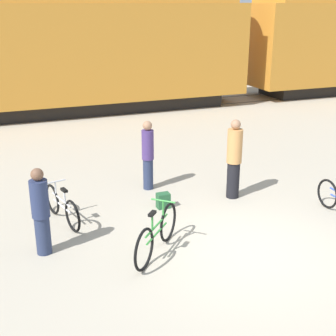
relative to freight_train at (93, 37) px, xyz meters
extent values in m
plane|color=#B2A893|center=(0.00, -12.34, -2.95)|extent=(80.00, 80.00, 0.00)
cube|color=black|center=(0.00, 0.00, -2.68)|extent=(10.50, 2.14, 0.55)
cube|color=#C67F28|center=(0.00, 0.00, -0.57)|extent=(12.49, 2.85, 3.68)
cylinder|color=#C67F28|center=(0.00, 0.00, 1.27)|extent=(11.50, 2.71, 2.71)
cube|color=#4C4238|center=(0.00, -0.72, -2.95)|extent=(51.78, 0.07, 0.01)
cube|color=#4C4238|center=(0.00, 0.72, -2.95)|extent=(51.78, 0.07, 0.01)
torus|color=black|center=(2.54, -11.33, -2.63)|extent=(0.05, 0.65, 0.65)
torus|color=black|center=(-1.24, -11.47, -2.58)|extent=(0.54, 0.58, 0.74)
torus|color=black|center=(-1.98, -12.27, -2.58)|extent=(0.54, 0.58, 0.74)
cylinder|color=#338C38|center=(-1.61, -11.87, -2.39)|extent=(0.68, 0.74, 0.04)
cylinder|color=#338C38|center=(-1.61, -11.87, -2.55)|extent=(0.62, 0.67, 0.04)
cylinder|color=#338C38|center=(-1.74, -12.01, -2.23)|extent=(0.04, 0.04, 0.31)
cube|color=black|center=(-1.74, -12.01, -2.08)|extent=(0.19, 0.20, 0.05)
cylinder|color=#338C38|center=(-1.41, -11.65, -2.22)|extent=(0.04, 0.04, 0.35)
cylinder|color=#338C38|center=(-1.41, -11.65, -2.04)|extent=(0.36, 0.34, 0.03)
torus|color=black|center=(-3.10, -9.48, -2.63)|extent=(0.21, 0.65, 0.65)
torus|color=black|center=(-2.85, -10.46, -2.63)|extent=(0.21, 0.65, 0.65)
cylinder|color=silver|center=(-2.97, -9.97, -2.46)|extent=(0.25, 0.87, 0.04)
cylinder|color=silver|center=(-2.97, -9.97, -2.60)|extent=(0.23, 0.80, 0.04)
cylinder|color=silver|center=(-2.93, -10.14, -2.32)|extent=(0.04, 0.04, 0.27)
cube|color=black|center=(-2.93, -10.14, -2.19)|extent=(0.13, 0.21, 0.05)
cylinder|color=silver|center=(-3.04, -9.70, -2.31)|extent=(0.04, 0.04, 0.30)
cylinder|color=silver|center=(-3.04, -9.70, -2.16)|extent=(0.45, 0.14, 0.03)
cylinder|color=#283351|center=(-3.49, -11.11, -2.60)|extent=(0.27, 0.27, 0.72)
cylinder|color=navy|center=(-3.49, -11.11, -1.90)|extent=(0.32, 0.32, 0.68)
sphere|color=brown|center=(-3.49, -11.11, -1.45)|extent=(0.22, 0.22, 0.22)
cylinder|color=#283351|center=(-0.75, -8.87, -2.58)|extent=(0.24, 0.24, 0.75)
cylinder|color=#473370|center=(-0.75, -8.87, -1.85)|extent=(0.28, 0.28, 0.70)
sphere|color=#A37556|center=(-0.75, -8.87, -1.39)|extent=(0.22, 0.22, 0.22)
cylinder|color=black|center=(0.90, -10.06, -2.53)|extent=(0.29, 0.29, 0.85)
cylinder|color=tan|center=(0.90, -10.06, -1.72)|extent=(0.34, 0.34, 0.77)
sphere|color=#A37556|center=(0.90, -10.06, -1.23)|extent=(0.22, 0.22, 0.22)
cube|color=#235633|center=(-0.81, -10.05, -2.78)|extent=(0.28, 0.20, 0.34)
camera|label=1|loc=(-4.09, -18.84, 1.32)|focal=50.00mm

